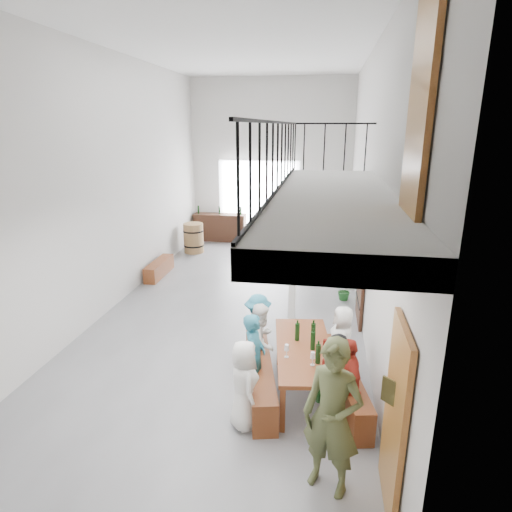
% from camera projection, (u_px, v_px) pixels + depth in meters
% --- Properties ---
extents(floor, '(12.00, 12.00, 0.00)m').
position_uv_depth(floor, '(236.00, 306.00, 9.74)').
color(floor, slate).
rests_on(floor, ground).
extents(room_walls, '(12.00, 12.00, 12.00)m').
position_uv_depth(room_walls, '(234.00, 146.00, 8.70)').
color(room_walls, silver).
rests_on(room_walls, ground).
extents(gateway_portal, '(2.80, 0.08, 2.80)m').
position_uv_depth(gateway_portal, '(259.00, 201.00, 15.00)').
color(gateway_portal, white).
rests_on(gateway_portal, ground).
extents(right_wall_decor, '(0.07, 8.28, 5.07)m').
position_uv_depth(right_wall_decor, '(372.00, 265.00, 7.05)').
color(right_wall_decor, '#A86C29').
rests_on(right_wall_decor, ground).
extents(balcony, '(1.52, 5.62, 4.00)m').
position_uv_depth(balcony, '(332.00, 203.00, 5.62)').
color(balcony, silver).
rests_on(balcony, ground).
extents(tasting_table, '(1.06, 2.06, 0.79)m').
position_uv_depth(tasting_table, '(304.00, 353.00, 6.35)').
color(tasting_table, brown).
rests_on(tasting_table, ground).
extents(bench_inner, '(0.81, 2.19, 0.50)m').
position_uv_depth(bench_inner, '(260.00, 376.00, 6.57)').
color(bench_inner, brown).
rests_on(bench_inner, ground).
extents(bench_wall, '(0.71, 2.19, 0.50)m').
position_uv_depth(bench_wall, '(344.00, 382.00, 6.41)').
color(bench_wall, brown).
rests_on(bench_wall, ground).
extents(tableware, '(0.60, 0.96, 0.35)m').
position_uv_depth(tableware, '(311.00, 343.00, 6.15)').
color(tableware, black).
rests_on(tableware, tasting_table).
extents(side_bench, '(0.32, 1.46, 0.41)m').
position_uv_depth(side_bench, '(159.00, 268.00, 11.68)').
color(side_bench, brown).
rests_on(side_bench, ground).
extents(oak_barrel, '(0.65, 0.65, 0.95)m').
position_uv_depth(oak_barrel, '(194.00, 238.00, 13.77)').
color(oak_barrel, '#966E44').
rests_on(oak_barrel, ground).
extents(serving_counter, '(1.83, 0.52, 0.96)m').
position_uv_depth(serving_counter, '(220.00, 227.00, 15.20)').
color(serving_counter, '#3B2216').
rests_on(serving_counter, ground).
extents(counter_bottles, '(1.58, 0.11, 0.28)m').
position_uv_depth(counter_bottles, '(220.00, 210.00, 15.01)').
color(counter_bottles, black).
rests_on(counter_bottles, serving_counter).
extents(guest_left_a, '(0.62, 0.73, 1.26)m').
position_uv_depth(guest_left_a, '(244.00, 385.00, 5.71)').
color(guest_left_a, white).
rests_on(guest_left_a, ground).
extents(guest_left_b, '(0.35, 0.51, 1.37)m').
position_uv_depth(guest_left_b, '(254.00, 357.00, 6.28)').
color(guest_left_b, '#276E84').
rests_on(guest_left_b, ground).
extents(guest_left_c, '(0.63, 0.72, 1.27)m').
position_uv_depth(guest_left_c, '(262.00, 341.00, 6.85)').
color(guest_left_c, white).
rests_on(guest_left_c, ground).
extents(guest_left_d, '(0.61, 0.87, 1.23)m').
position_uv_depth(guest_left_d, '(258.00, 328.00, 7.32)').
color(guest_left_d, '#276E84').
rests_on(guest_left_d, ground).
extents(guest_right_a, '(0.53, 0.80, 1.26)m').
position_uv_depth(guest_right_a, '(347.00, 381.00, 5.79)').
color(guest_right_a, '#A9291D').
rests_on(guest_right_a, ground).
extents(guest_right_b, '(0.65, 1.00, 1.03)m').
position_uv_depth(guest_right_b, '(337.00, 366.00, 6.37)').
color(guest_right_b, black).
rests_on(guest_right_b, ground).
extents(guest_right_c, '(0.48, 0.65, 1.22)m').
position_uv_depth(guest_right_c, '(342.00, 342.00, 6.88)').
color(guest_right_c, white).
rests_on(guest_right_c, ground).
extents(host_standing, '(0.79, 0.67, 1.84)m').
position_uv_depth(host_standing, '(332.00, 418.00, 4.62)').
color(host_standing, '#4B522E').
rests_on(host_standing, ground).
extents(potted_plant, '(0.46, 0.41, 0.47)m').
position_uv_depth(potted_plant, '(345.00, 290.00, 10.03)').
color(potted_plant, '#15501C').
rests_on(potted_plant, ground).
extents(bicycle_near, '(1.72, 0.78, 0.87)m').
position_uv_depth(bicycle_near, '(296.00, 233.00, 14.58)').
color(bicycle_near, black).
rests_on(bicycle_near, ground).
extents(bicycle_far, '(1.93, 1.21, 1.12)m').
position_uv_depth(bicycle_far, '(299.00, 233.00, 14.07)').
color(bicycle_far, black).
rests_on(bicycle_far, ground).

